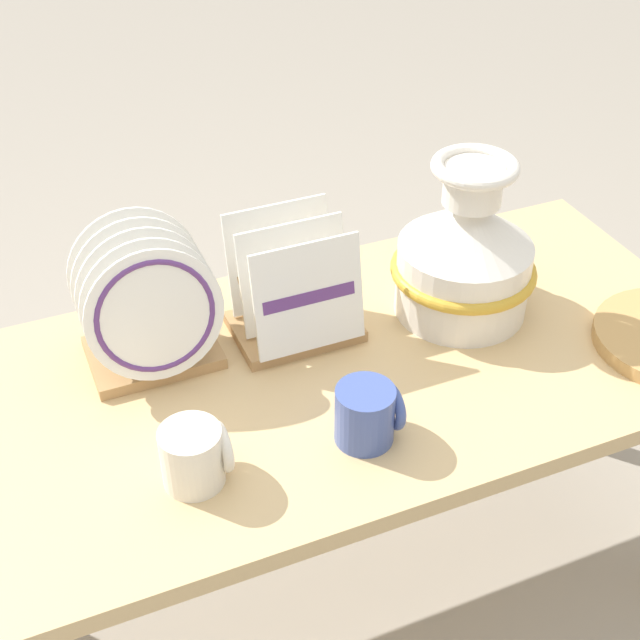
{
  "coord_description": "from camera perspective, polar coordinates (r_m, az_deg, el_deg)",
  "views": [
    {
      "loc": [
        -0.46,
        -1.09,
        1.64
      ],
      "look_at": [
        0.0,
        0.0,
        0.75
      ],
      "focal_mm": 50.0,
      "sensor_mm": 36.0,
      "label": 1
    }
  ],
  "objects": [
    {
      "name": "display_table",
      "position": [
        1.6,
        0.0,
        -5.22
      ],
      "size": [
        1.49,
        0.68,
        0.64
      ],
      "color": "tan",
      "rests_on": "ground_plane"
    },
    {
      "name": "mug_cobalt_glaze",
      "position": [
        1.4,
        3.07,
        -6.01
      ],
      "size": [
        0.1,
        0.09,
        0.1
      ],
      "color": "#42569E",
      "rests_on": "display_table"
    },
    {
      "name": "mug_cream_glaze",
      "position": [
        1.35,
        -7.98,
        -8.57
      ],
      "size": [
        0.1,
        0.09,
        0.1
      ],
      "color": "silver",
      "rests_on": "display_table"
    },
    {
      "name": "ceramic_vase",
      "position": [
        1.65,
        9.27,
        4.24
      ],
      "size": [
        0.27,
        0.27,
        0.31
      ],
      "color": "white",
      "rests_on": "display_table"
    },
    {
      "name": "dish_rack_round_plates",
      "position": [
        1.54,
        -10.93,
        0.52
      ],
      "size": [
        0.23,
        0.19,
        0.25
      ],
      "color": "tan",
      "rests_on": "display_table"
    },
    {
      "name": "ground_plane",
      "position": [
        2.03,
        0.0,
        -17.04
      ],
      "size": [
        14.0,
        14.0,
        0.0
      ],
      "primitive_type": "plane",
      "color": "gray"
    },
    {
      "name": "dish_rack_square_plates",
      "position": [
        1.6,
        -1.7,
        1.23
      ],
      "size": [
        0.22,
        0.19,
        0.22
      ],
      "color": "tan",
      "rests_on": "display_table"
    }
  ]
}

